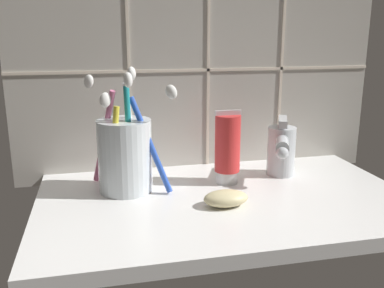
# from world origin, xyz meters

# --- Properties ---
(sink_counter) EXTENTS (0.57, 0.34, 0.02)m
(sink_counter) POSITION_xyz_m (0.00, 0.00, 0.01)
(sink_counter) COLOR white
(sink_counter) RESTS_ON ground
(tile_wall_backsplash) EXTENTS (0.67, 0.02, 0.52)m
(tile_wall_backsplash) POSITION_xyz_m (0.00, 0.17, 0.26)
(tile_wall_backsplash) COLOR #B7B2A8
(tile_wall_backsplash) RESTS_ON ground
(toothbrush_cup) EXTENTS (0.14, 0.11, 0.19)m
(toothbrush_cup) POSITION_xyz_m (-0.15, 0.06, 0.08)
(toothbrush_cup) COLOR silver
(toothbrush_cup) RESTS_ON sink_counter
(toothpaste_tube) EXTENTS (0.04, 0.04, 0.12)m
(toothpaste_tube) POSITION_xyz_m (0.02, 0.06, 0.08)
(toothpaste_tube) COLOR white
(toothpaste_tube) RESTS_ON sink_counter
(sink_faucet) EXTENTS (0.06, 0.11, 0.10)m
(sink_faucet) POSITION_xyz_m (0.12, 0.07, 0.07)
(sink_faucet) COLOR silver
(sink_faucet) RESTS_ON sink_counter
(soap_bar) EXTENTS (0.07, 0.04, 0.02)m
(soap_bar) POSITION_xyz_m (-0.01, -0.03, 0.03)
(soap_bar) COLOR beige
(soap_bar) RESTS_ON sink_counter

